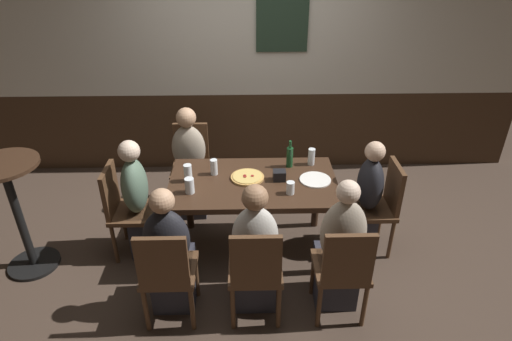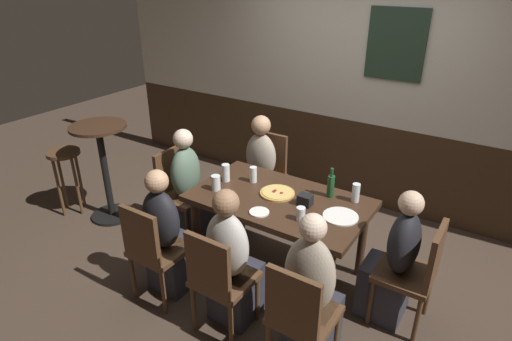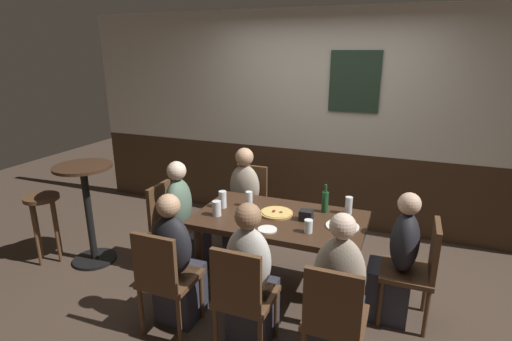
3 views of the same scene
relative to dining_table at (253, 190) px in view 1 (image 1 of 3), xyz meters
The scene contains 26 objects.
ground_plane 0.65m from the dining_table, ahead, with size 12.00×12.00×0.00m, color #423328.
wall_back 1.77m from the dining_table, 89.92° to the left, with size 6.40×0.13×2.60m.
dining_table is the anchor object (origin of this frame).
chair_left_near 1.07m from the dining_table, 127.40° to the right, with size 0.40×0.40×0.88m.
chair_head_east 1.16m from the dining_table, ahead, with size 0.40×0.40×0.88m.
chair_head_west 1.16m from the dining_table, behind, with size 0.40×0.40×0.88m.
chair_right_near 1.07m from the dining_table, 52.60° to the right, with size 0.40×0.40×0.88m.
chair_mid_near 0.85m from the dining_table, 90.00° to the right, with size 0.40×0.40×0.88m.
chair_left_far 1.07m from the dining_table, 127.40° to the left, with size 0.40×0.40×0.88m.
person_left_near 0.95m from the dining_table, 133.53° to the right, with size 0.34×0.37×1.12m.
person_head_east 1.00m from the dining_table, ahead, with size 0.37×0.34×1.10m.
person_head_west 1.00m from the dining_table, behind, with size 0.37×0.34×1.14m.
person_right_near 0.95m from the dining_table, 46.54° to the right, with size 0.34×0.37×1.17m.
person_mid_near 0.70m from the dining_table, 90.00° to the right, with size 0.34×0.37×1.14m.
person_left_far 0.95m from the dining_table, 133.48° to the left, with size 0.34×0.37×1.14m.
pizza 0.12m from the dining_table, 134.58° to the left, with size 0.29×0.29×0.03m.
pint_glass_pale 0.39m from the dining_table, 34.01° to the right, with size 0.07×0.07×0.11m.
tumbler_short 0.64m from the dining_table, 28.21° to the left, with size 0.06×0.06×0.16m.
tumbler_water 0.40m from the dining_table, 159.17° to the left, with size 0.06×0.06×0.14m.
pint_glass_amber 0.58m from the dining_table, behind, with size 0.07×0.07×0.16m.
beer_glass_tall 0.58m from the dining_table, 162.16° to the right, with size 0.08×0.08×0.13m.
beer_bottle_green 0.47m from the dining_table, 37.11° to the left, with size 0.06×0.06×0.26m.
plate_white_large 0.55m from the dining_table, ahead, with size 0.27×0.27×0.01m, color white.
plate_white_small 0.30m from the dining_table, 92.80° to the right, with size 0.16×0.16×0.01m, color white.
condiment_caddy 0.27m from the dining_table, ahead, with size 0.11×0.09×0.09m, color black.
side_bar_table 1.99m from the dining_table, behind, with size 0.56×0.56×1.05m.
Camera 1 is at (-0.05, -3.20, 2.68)m, focal length 30.29 mm.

